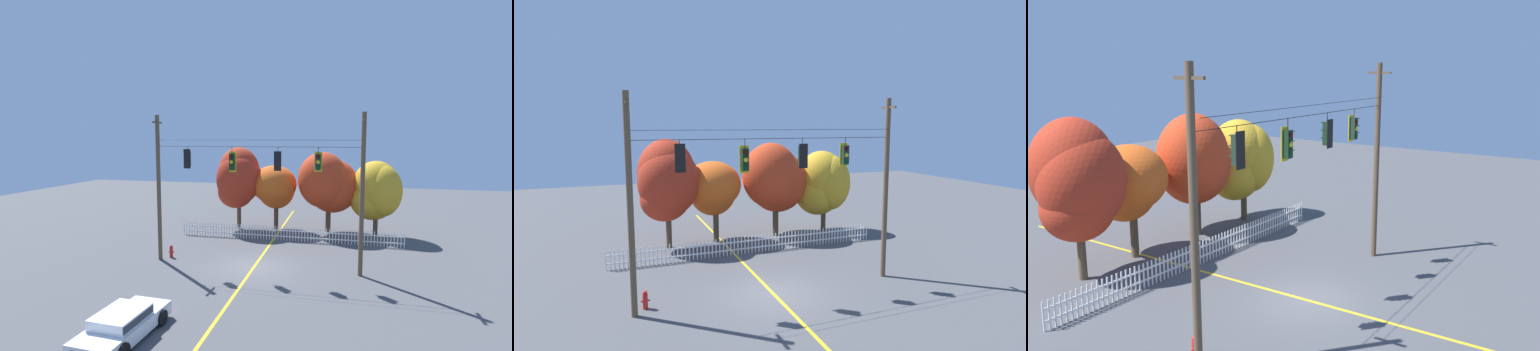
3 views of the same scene
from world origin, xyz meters
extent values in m
plane|color=#4C4C4F|center=(0.00, 0.00, 0.00)|extent=(80.00, 80.00, 0.00)
cube|color=gold|center=(0.00, 0.00, 0.00)|extent=(0.16, 36.00, 0.01)
cylinder|color=brown|center=(-6.16, 0.00, 4.58)|extent=(0.26, 0.26, 9.15)
cylinder|color=brown|center=(6.16, 0.00, 4.58)|extent=(0.26, 0.26, 9.15)
cube|color=brown|center=(-6.16, 0.00, 8.70)|extent=(0.10, 1.10, 0.10)
cube|color=brown|center=(6.16, 0.00, 8.70)|extent=(0.10, 1.10, 0.10)
cylinder|color=black|center=(0.00, 0.00, 7.23)|extent=(12.11, 0.02, 0.02)
cylinder|color=black|center=(0.00, -0.25, 7.62)|extent=(12.11, 0.02, 0.02)
cylinder|color=black|center=(-4.16, 0.00, 7.09)|extent=(0.03, 0.03, 0.27)
cube|color=black|center=(-4.16, -0.13, 6.48)|extent=(0.43, 0.02, 1.18)
cube|color=#1E3323|center=(-4.16, 0.00, 6.48)|extent=(0.30, 0.24, 0.95)
cylinder|color=#410706|center=(-4.16, 0.14, 6.80)|extent=(0.20, 0.03, 0.20)
cube|color=#1E3323|center=(-4.16, 0.18, 6.91)|extent=(0.22, 0.12, 0.06)
cylinder|color=yellow|center=(-4.16, 0.14, 6.48)|extent=(0.20, 0.03, 0.20)
cube|color=#1E3323|center=(-4.16, 0.18, 6.60)|extent=(0.22, 0.12, 0.06)
cylinder|color=#073513|center=(-4.16, 0.14, 6.16)|extent=(0.20, 0.03, 0.20)
cube|color=#1E3323|center=(-4.16, 0.18, 6.28)|extent=(0.22, 0.12, 0.06)
cylinder|color=black|center=(-1.34, 0.00, 7.03)|extent=(0.03, 0.03, 0.41)
cube|color=yellow|center=(-1.34, 0.13, 6.33)|extent=(0.43, 0.02, 1.23)
cube|color=black|center=(-1.34, 0.00, 6.33)|extent=(0.30, 0.24, 0.99)
cylinder|color=#410706|center=(-1.34, -0.14, 6.66)|extent=(0.20, 0.03, 0.20)
cube|color=black|center=(-1.34, -0.18, 6.77)|extent=(0.22, 0.12, 0.06)
cylinder|color=yellow|center=(-1.34, -0.14, 6.33)|extent=(0.20, 0.03, 0.20)
cube|color=black|center=(-1.34, -0.18, 6.44)|extent=(0.22, 0.12, 0.06)
cylinder|color=#073513|center=(-1.34, -0.14, 6.00)|extent=(0.20, 0.03, 0.20)
cube|color=black|center=(-1.34, -0.18, 6.11)|extent=(0.22, 0.12, 0.06)
cylinder|color=black|center=(1.43, 0.00, 7.05)|extent=(0.03, 0.03, 0.36)
cube|color=black|center=(1.43, -0.13, 6.42)|extent=(0.43, 0.02, 1.13)
cube|color=black|center=(1.43, 0.00, 6.42)|extent=(0.30, 0.24, 0.91)
cylinder|color=#410706|center=(1.43, 0.14, 6.72)|extent=(0.20, 0.03, 0.20)
cube|color=black|center=(1.43, 0.18, 6.84)|extent=(0.22, 0.12, 0.06)
cylinder|color=yellow|center=(1.43, 0.14, 6.42)|extent=(0.20, 0.03, 0.20)
cube|color=black|center=(1.43, 0.18, 6.53)|extent=(0.22, 0.12, 0.06)
cylinder|color=#073513|center=(1.43, 0.14, 6.12)|extent=(0.20, 0.03, 0.20)
cube|color=black|center=(1.43, 0.18, 6.23)|extent=(0.22, 0.12, 0.06)
cylinder|color=black|center=(3.72, 0.00, 7.04)|extent=(0.03, 0.03, 0.37)
cube|color=yellow|center=(3.72, 0.13, 6.40)|extent=(0.43, 0.02, 1.14)
cube|color=#1E3323|center=(3.72, 0.00, 6.40)|extent=(0.30, 0.24, 0.92)
cylinder|color=#410706|center=(3.72, -0.14, 6.70)|extent=(0.20, 0.03, 0.20)
cube|color=#1E3323|center=(3.72, -0.18, 6.82)|extent=(0.22, 0.12, 0.06)
cylinder|color=yellow|center=(3.72, -0.14, 6.40)|extent=(0.20, 0.03, 0.20)
cube|color=#1E3323|center=(3.72, -0.18, 6.51)|extent=(0.22, 0.12, 0.06)
cylinder|color=#073513|center=(3.72, -0.14, 6.09)|extent=(0.20, 0.03, 0.20)
cube|color=#1E3323|center=(3.72, -0.18, 6.21)|extent=(0.22, 0.12, 0.06)
cube|color=white|center=(-7.27, 6.14, 0.55)|extent=(0.06, 0.04, 1.10)
cube|color=white|center=(-7.05, 6.14, 0.55)|extent=(0.06, 0.04, 1.10)
cube|color=white|center=(-6.82, 6.14, 0.55)|extent=(0.06, 0.04, 1.10)
cube|color=white|center=(-6.60, 6.14, 0.55)|extent=(0.06, 0.04, 1.10)
cube|color=white|center=(-6.37, 6.14, 0.55)|extent=(0.06, 0.04, 1.10)
cube|color=white|center=(-6.15, 6.14, 0.55)|extent=(0.06, 0.04, 1.10)
cube|color=white|center=(-5.92, 6.14, 0.55)|extent=(0.06, 0.04, 1.10)
cube|color=white|center=(-5.70, 6.14, 0.55)|extent=(0.06, 0.04, 1.10)
cube|color=white|center=(-5.47, 6.14, 0.55)|extent=(0.06, 0.04, 1.10)
cube|color=white|center=(-5.25, 6.14, 0.55)|extent=(0.06, 0.04, 1.10)
cube|color=white|center=(-5.02, 6.14, 0.55)|extent=(0.06, 0.04, 1.10)
cube|color=white|center=(-4.79, 6.14, 0.55)|extent=(0.06, 0.04, 1.10)
cube|color=white|center=(-4.57, 6.14, 0.55)|extent=(0.06, 0.04, 1.10)
cube|color=white|center=(-4.34, 6.14, 0.55)|extent=(0.06, 0.04, 1.10)
cube|color=white|center=(-4.12, 6.14, 0.55)|extent=(0.06, 0.04, 1.10)
cube|color=white|center=(-3.89, 6.14, 0.55)|extent=(0.06, 0.04, 1.10)
cube|color=white|center=(-3.67, 6.14, 0.55)|extent=(0.06, 0.04, 1.10)
cube|color=white|center=(-3.44, 6.14, 0.55)|extent=(0.06, 0.04, 1.10)
cube|color=white|center=(-3.22, 6.14, 0.55)|extent=(0.06, 0.04, 1.10)
cube|color=white|center=(-2.99, 6.14, 0.55)|extent=(0.06, 0.04, 1.10)
cube|color=white|center=(-2.77, 6.14, 0.55)|extent=(0.06, 0.04, 1.10)
cube|color=white|center=(-2.54, 6.14, 0.55)|extent=(0.06, 0.04, 1.10)
cube|color=white|center=(-2.32, 6.14, 0.55)|extent=(0.06, 0.04, 1.10)
cube|color=white|center=(-2.09, 6.14, 0.55)|extent=(0.06, 0.04, 1.10)
cube|color=white|center=(-1.86, 6.14, 0.55)|extent=(0.06, 0.04, 1.10)
cube|color=white|center=(-1.64, 6.14, 0.55)|extent=(0.06, 0.04, 1.10)
cube|color=white|center=(-1.41, 6.14, 0.55)|extent=(0.06, 0.04, 1.10)
cube|color=white|center=(-1.19, 6.14, 0.55)|extent=(0.06, 0.04, 1.10)
cube|color=white|center=(-0.96, 6.14, 0.55)|extent=(0.06, 0.04, 1.10)
cube|color=white|center=(-0.74, 6.14, 0.55)|extent=(0.06, 0.04, 1.10)
cube|color=white|center=(-0.51, 6.14, 0.55)|extent=(0.06, 0.04, 1.10)
cube|color=white|center=(-0.29, 6.14, 0.55)|extent=(0.06, 0.04, 1.10)
cube|color=white|center=(-0.06, 6.14, 0.55)|extent=(0.06, 0.04, 1.10)
cube|color=white|center=(0.16, 6.14, 0.55)|extent=(0.06, 0.04, 1.10)
cube|color=white|center=(0.39, 6.14, 0.55)|extent=(0.06, 0.04, 1.10)
cube|color=white|center=(0.61, 6.14, 0.55)|extent=(0.06, 0.04, 1.10)
cube|color=white|center=(0.84, 6.14, 0.55)|extent=(0.06, 0.04, 1.10)
cube|color=white|center=(1.06, 6.14, 0.55)|extent=(0.06, 0.04, 1.10)
cube|color=white|center=(1.29, 6.14, 0.55)|extent=(0.06, 0.04, 1.10)
cube|color=white|center=(1.52, 6.14, 0.55)|extent=(0.06, 0.04, 1.10)
cube|color=white|center=(1.74, 6.14, 0.55)|extent=(0.06, 0.04, 1.10)
cube|color=white|center=(1.97, 6.14, 0.55)|extent=(0.06, 0.04, 1.10)
cube|color=white|center=(2.19, 6.14, 0.55)|extent=(0.06, 0.04, 1.10)
cube|color=white|center=(2.42, 6.14, 0.55)|extent=(0.06, 0.04, 1.10)
cube|color=white|center=(2.64, 6.14, 0.55)|extent=(0.06, 0.04, 1.10)
cube|color=white|center=(2.87, 6.14, 0.55)|extent=(0.06, 0.04, 1.10)
cube|color=white|center=(3.09, 6.14, 0.55)|extent=(0.06, 0.04, 1.10)
cube|color=white|center=(3.32, 6.14, 0.55)|extent=(0.06, 0.04, 1.10)
cube|color=white|center=(3.54, 6.14, 0.55)|extent=(0.06, 0.04, 1.10)
cube|color=white|center=(3.77, 6.14, 0.55)|extent=(0.06, 0.04, 1.10)
cube|color=white|center=(3.99, 6.14, 0.55)|extent=(0.06, 0.04, 1.10)
cube|color=white|center=(4.22, 6.14, 0.55)|extent=(0.06, 0.04, 1.10)
cube|color=white|center=(4.44, 6.14, 0.55)|extent=(0.06, 0.04, 1.10)
cube|color=white|center=(4.67, 6.14, 0.55)|extent=(0.06, 0.04, 1.10)
cube|color=white|center=(4.90, 6.14, 0.55)|extent=(0.06, 0.04, 1.10)
cube|color=white|center=(5.12, 6.14, 0.55)|extent=(0.06, 0.04, 1.10)
cube|color=white|center=(5.35, 6.14, 0.55)|extent=(0.06, 0.04, 1.10)
cube|color=white|center=(5.57, 6.14, 0.55)|extent=(0.06, 0.04, 1.10)
cube|color=white|center=(5.80, 6.14, 0.55)|extent=(0.06, 0.04, 1.10)
cube|color=white|center=(6.02, 6.14, 0.55)|extent=(0.06, 0.04, 1.10)
cube|color=white|center=(6.25, 6.14, 0.55)|extent=(0.06, 0.04, 1.10)
cube|color=white|center=(6.47, 6.14, 0.55)|extent=(0.06, 0.04, 1.10)
cube|color=white|center=(6.70, 6.14, 0.55)|extent=(0.06, 0.04, 1.10)
cube|color=white|center=(6.92, 6.14, 0.55)|extent=(0.06, 0.04, 1.10)
cube|color=white|center=(7.15, 6.14, 0.55)|extent=(0.06, 0.04, 1.10)
cube|color=white|center=(7.37, 6.14, 0.55)|extent=(0.06, 0.04, 1.10)
cube|color=white|center=(7.60, 6.14, 0.55)|extent=(0.06, 0.04, 1.10)
cube|color=white|center=(7.83, 6.14, 0.55)|extent=(0.06, 0.04, 1.10)
cube|color=white|center=(8.05, 6.14, 0.55)|extent=(0.06, 0.04, 1.10)
cube|color=white|center=(8.28, 6.14, 0.55)|extent=(0.06, 0.04, 1.10)
cube|color=white|center=(8.50, 6.14, 0.55)|extent=(0.06, 0.04, 1.10)
cube|color=white|center=(8.73, 6.14, 0.55)|extent=(0.06, 0.04, 1.10)
cube|color=white|center=(8.95, 6.14, 0.55)|extent=(0.06, 0.04, 1.10)
cube|color=white|center=(9.18, 6.14, 0.55)|extent=(0.06, 0.04, 1.10)
cube|color=white|center=(9.40, 6.14, 0.55)|extent=(0.06, 0.04, 1.10)
cube|color=white|center=(1.06, 6.17, 0.33)|extent=(16.68, 0.03, 0.08)
cube|color=white|center=(1.06, 6.17, 0.79)|extent=(16.68, 0.03, 0.08)
cylinder|color=brown|center=(-3.52, 9.09, 1.30)|extent=(0.35, 0.35, 2.59)
ellipsoid|color=#B22D19|center=(-3.73, 8.82, 3.28)|extent=(3.06, 2.97, 2.87)
ellipsoid|color=#B22D19|center=(-3.47, 8.76, 4.32)|extent=(3.80, 3.28, 4.32)
ellipsoid|color=#B22D19|center=(-3.54, 9.24, 4.82)|extent=(3.57, 3.49, 4.32)
cylinder|color=brown|center=(-0.36, 9.44, 1.28)|extent=(0.38, 0.38, 2.55)
ellipsoid|color=#DB5619|center=(-0.44, 9.83, 3.44)|extent=(3.17, 3.02, 3.39)
ellipsoid|color=#DB5619|center=(-0.56, 9.42, 3.87)|extent=(3.83, 3.52, 3.19)
cylinder|color=brown|center=(3.97, 9.41, 1.29)|extent=(0.41, 0.41, 2.57)
ellipsoid|color=red|center=(4.25, 9.75, 3.84)|extent=(4.24, 3.77, 4.40)
ellipsoid|color=red|center=(3.49, 9.11, 4.38)|extent=(4.01, 3.52, 4.51)
cylinder|color=brown|center=(7.66, 9.09, 0.97)|extent=(0.36, 0.36, 1.95)
ellipsoid|color=gold|center=(7.37, 9.43, 2.90)|extent=(3.49, 2.88, 3.32)
ellipsoid|color=gold|center=(8.10, 8.92, 3.66)|extent=(2.93, 2.76, 4.02)
ellipsoid|color=gold|center=(7.63, 9.42, 4.07)|extent=(3.52, 3.26, 3.78)
cylinder|color=red|center=(-5.69, 0.57, 0.32)|extent=(0.22, 0.22, 0.65)
sphere|color=red|center=(-5.69, 0.57, 0.71)|extent=(0.20, 0.20, 0.20)
cylinder|color=red|center=(-5.84, 0.57, 0.36)|extent=(0.08, 0.08, 0.08)
cylinder|color=red|center=(-5.54, 0.57, 0.36)|extent=(0.08, 0.08, 0.08)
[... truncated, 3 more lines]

